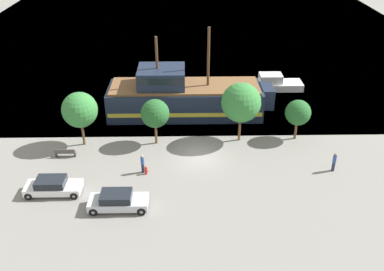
{
  "coord_description": "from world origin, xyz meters",
  "views": [
    {
      "loc": [
        -1.32,
        -33.79,
        21.15
      ],
      "look_at": [
        -0.64,
        2.0,
        1.2
      ],
      "focal_mm": 40.0,
      "sensor_mm": 36.0,
      "label": 1
    }
  ],
  "objects_px": {
    "pirate_ship": "(184,97)",
    "parked_car_curb_front": "(118,201)",
    "parked_car_curb_mid": "(53,186)",
    "moored_boat_dockside": "(273,83)",
    "pedestrian_walking_near": "(334,162)",
    "bench_promenade_east": "(65,153)",
    "pedestrian_walking_far": "(143,164)",
    "fire_hydrant": "(146,170)"
  },
  "relations": [
    {
      "from": "parked_car_curb_mid",
      "to": "pedestrian_walking_near",
      "type": "height_order",
      "value": "pedestrian_walking_near"
    },
    {
      "from": "pirate_ship",
      "to": "parked_car_curb_mid",
      "type": "xyz_separation_m",
      "value": [
        -10.67,
        -14.56,
        -1.35
      ]
    },
    {
      "from": "fire_hydrant",
      "to": "parked_car_curb_front",
      "type": "bearing_deg",
      "value": -111.05
    },
    {
      "from": "pirate_ship",
      "to": "pedestrian_walking_far",
      "type": "relative_size",
      "value": 10.14
    },
    {
      "from": "parked_car_curb_mid",
      "to": "pedestrian_walking_far",
      "type": "relative_size",
      "value": 2.54
    },
    {
      "from": "parked_car_curb_front",
      "to": "bench_promenade_east",
      "type": "relative_size",
      "value": 2.43
    },
    {
      "from": "pirate_ship",
      "to": "parked_car_curb_front",
      "type": "bearing_deg",
      "value": -107.12
    },
    {
      "from": "parked_car_curb_front",
      "to": "bench_promenade_east",
      "type": "xyz_separation_m",
      "value": [
        -5.93,
        7.68,
        -0.27
      ]
    },
    {
      "from": "parked_car_curb_front",
      "to": "parked_car_curb_mid",
      "type": "xyz_separation_m",
      "value": [
        -5.56,
        2.06,
        -0.03
      ]
    },
    {
      "from": "parked_car_curb_mid",
      "to": "pedestrian_walking_far",
      "type": "distance_m",
      "value": 7.64
    },
    {
      "from": "parked_car_curb_front",
      "to": "parked_car_curb_mid",
      "type": "relative_size",
      "value": 1.02
    },
    {
      "from": "parked_car_curb_mid",
      "to": "pedestrian_walking_far",
      "type": "bearing_deg",
      "value": 22.27
    },
    {
      "from": "pedestrian_walking_near",
      "to": "moored_boat_dockside",
      "type": "bearing_deg",
      "value": 95.77
    },
    {
      "from": "bench_promenade_east",
      "to": "pedestrian_walking_far",
      "type": "height_order",
      "value": "pedestrian_walking_far"
    },
    {
      "from": "parked_car_curb_mid",
      "to": "parked_car_curb_front",
      "type": "bearing_deg",
      "value": -20.3
    },
    {
      "from": "fire_hydrant",
      "to": "bench_promenade_east",
      "type": "height_order",
      "value": "bench_promenade_east"
    },
    {
      "from": "moored_boat_dockside",
      "to": "pedestrian_walking_far",
      "type": "height_order",
      "value": "moored_boat_dockside"
    },
    {
      "from": "moored_boat_dockside",
      "to": "parked_car_curb_front",
      "type": "relative_size",
      "value": 1.52
    },
    {
      "from": "fire_hydrant",
      "to": "pedestrian_walking_near",
      "type": "relative_size",
      "value": 0.43
    },
    {
      "from": "pirate_ship",
      "to": "bench_promenade_east",
      "type": "height_order",
      "value": "pirate_ship"
    },
    {
      "from": "pedestrian_walking_near",
      "to": "pedestrian_walking_far",
      "type": "relative_size",
      "value": 1.01
    },
    {
      "from": "pirate_ship",
      "to": "moored_boat_dockside",
      "type": "height_order",
      "value": "pirate_ship"
    },
    {
      "from": "pirate_ship",
      "to": "parked_car_curb_front",
      "type": "height_order",
      "value": "pirate_ship"
    },
    {
      "from": "moored_boat_dockside",
      "to": "parked_car_curb_front",
      "type": "bearing_deg",
      "value": -124.86
    },
    {
      "from": "moored_boat_dockside",
      "to": "bench_promenade_east",
      "type": "height_order",
      "value": "moored_boat_dockside"
    },
    {
      "from": "parked_car_curb_mid",
      "to": "pedestrian_walking_far",
      "type": "xyz_separation_m",
      "value": [
        7.06,
        2.89,
        0.22
      ]
    },
    {
      "from": "fire_hydrant",
      "to": "pedestrian_walking_far",
      "type": "xyz_separation_m",
      "value": [
        -0.3,
        0.26,
        0.49
      ]
    },
    {
      "from": "fire_hydrant",
      "to": "pedestrian_walking_far",
      "type": "height_order",
      "value": "pedestrian_walking_far"
    },
    {
      "from": "bench_promenade_east",
      "to": "pedestrian_walking_near",
      "type": "xyz_separation_m",
      "value": [
        24.22,
        -2.78,
        0.47
      ]
    },
    {
      "from": "bench_promenade_east",
      "to": "pedestrian_walking_far",
      "type": "bearing_deg",
      "value": -20.15
    },
    {
      "from": "parked_car_curb_front",
      "to": "fire_hydrant",
      "type": "bearing_deg",
      "value": 68.95
    },
    {
      "from": "fire_hydrant",
      "to": "pirate_ship",
      "type": "bearing_deg",
      "value": 74.47
    },
    {
      "from": "moored_boat_dockside",
      "to": "pirate_ship",
      "type": "bearing_deg",
      "value": -148.44
    },
    {
      "from": "fire_hydrant",
      "to": "bench_promenade_east",
      "type": "relative_size",
      "value": 0.41
    },
    {
      "from": "moored_boat_dockside",
      "to": "pedestrian_walking_near",
      "type": "xyz_separation_m",
      "value": [
        1.89,
        -18.65,
        0.21
      ]
    },
    {
      "from": "moored_boat_dockside",
      "to": "pedestrian_walking_far",
      "type": "relative_size",
      "value": 3.92
    },
    {
      "from": "parked_car_curb_front",
      "to": "pedestrian_walking_far",
      "type": "height_order",
      "value": "pedestrian_walking_far"
    },
    {
      "from": "parked_car_curb_mid",
      "to": "pirate_ship",
      "type": "bearing_deg",
      "value": 53.75
    },
    {
      "from": "pedestrian_walking_far",
      "to": "parked_car_curb_front",
      "type": "bearing_deg",
      "value": -106.96
    },
    {
      "from": "pirate_ship",
      "to": "parked_car_curb_front",
      "type": "distance_m",
      "value": 17.44
    },
    {
      "from": "pirate_ship",
      "to": "bench_promenade_east",
      "type": "bearing_deg",
      "value": -141.02
    },
    {
      "from": "parked_car_curb_front",
      "to": "bench_promenade_east",
      "type": "height_order",
      "value": "parked_car_curb_front"
    }
  ]
}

